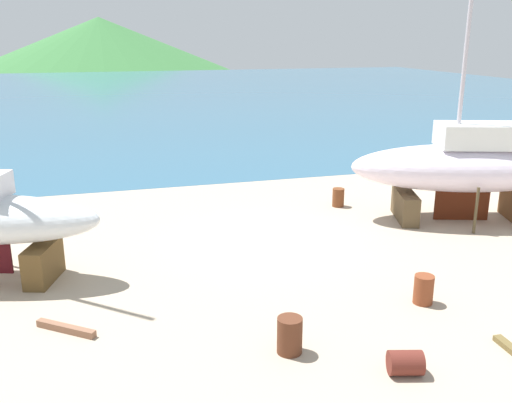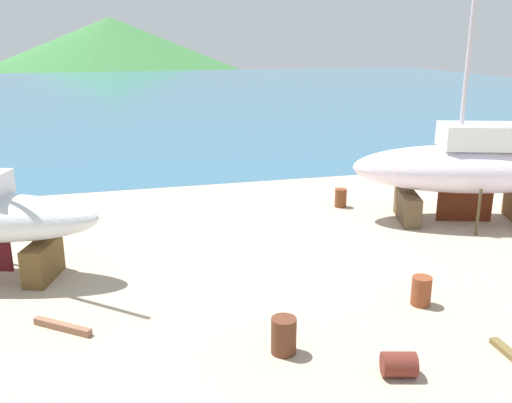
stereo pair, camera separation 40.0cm
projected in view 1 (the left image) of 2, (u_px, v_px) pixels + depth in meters
ground_plane at (300, 281)px, 18.29m from camera, size 51.71×51.71×0.00m
sea_water at (139, 94)px, 76.80m from camera, size 136.61×101.12×0.01m
headland_hill at (101, 60)px, 178.80m from camera, size 132.69×132.69×26.37m
sailboat_far_slipway at (467, 167)px, 23.73m from camera, size 10.15×6.00×14.87m
barrel_ochre at (338, 197)px, 26.19m from camera, size 0.60×0.60×0.86m
barrel_tipped_left at (290, 335)px, 14.08m from camera, size 0.73×0.73×0.95m
barrel_tipped_center at (405, 363)px, 13.21m from camera, size 0.92×0.78×0.59m
barrel_by_slipway at (424, 289)px, 16.69m from camera, size 0.67×0.67×0.88m
timber_short_skew at (66, 328)px, 15.15m from camera, size 1.59×1.30×0.19m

